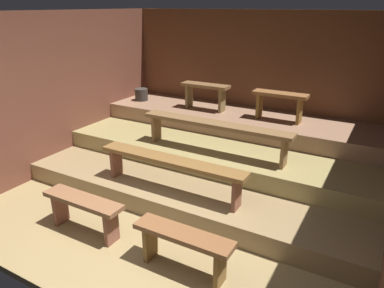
# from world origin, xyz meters

# --- Properties ---
(ground) EXTENTS (5.76, 5.02, 0.08)m
(ground) POSITION_xyz_m (0.00, 2.11, -0.04)
(ground) COLOR #927A4E
(wall_back) EXTENTS (5.76, 0.06, 2.52)m
(wall_back) POSITION_xyz_m (0.00, 4.25, 1.26)
(wall_back) COLOR brown
(wall_back) RESTS_ON ground
(wall_left) EXTENTS (0.06, 5.02, 2.52)m
(wall_left) POSITION_xyz_m (-2.51, 2.11, 1.26)
(wall_left) COLOR brown
(wall_left) RESTS_ON ground
(platform_lower) EXTENTS (4.96, 3.09, 0.27)m
(platform_lower) POSITION_xyz_m (0.00, 2.68, 0.13)
(platform_lower) COLOR #90764F
(platform_lower) RESTS_ON ground
(platform_middle) EXTENTS (4.96, 2.19, 0.27)m
(platform_middle) POSITION_xyz_m (0.00, 3.13, 0.40)
(platform_middle) COLOR #988751
(platform_middle) RESTS_ON platform_lower
(platform_upper) EXTENTS (4.96, 1.18, 0.27)m
(platform_upper) POSITION_xyz_m (0.00, 3.64, 0.67)
(platform_upper) COLOR #946E53
(platform_upper) RESTS_ON platform_middle
(bench_floor_left) EXTENTS (1.08, 0.26, 0.47)m
(bench_floor_left) POSITION_xyz_m (-0.69, 0.51, 0.36)
(bench_floor_left) COLOR brown
(bench_floor_left) RESTS_ON ground
(bench_floor_right) EXTENTS (1.08, 0.26, 0.47)m
(bench_floor_right) POSITION_xyz_m (0.69, 0.51, 0.36)
(bench_floor_right) COLOR brown
(bench_floor_right) RESTS_ON ground
(bench_lower_center) EXTENTS (2.12, 0.26, 0.47)m
(bench_lower_center) POSITION_xyz_m (-0.09, 1.50, 0.66)
(bench_lower_center) COLOR brown
(bench_lower_center) RESTS_ON platform_lower
(bench_middle_center) EXTENTS (2.33, 0.26, 0.47)m
(bench_middle_center) POSITION_xyz_m (0.10, 2.41, 0.93)
(bench_middle_center) COLOR brown
(bench_middle_center) RESTS_ON platform_middle
(bench_upper_left) EXTENTS (0.89, 0.26, 0.47)m
(bench_upper_left) POSITION_xyz_m (-0.68, 3.60, 1.15)
(bench_upper_left) COLOR brown
(bench_upper_left) RESTS_ON platform_upper
(bench_upper_right) EXTENTS (0.89, 0.26, 0.47)m
(bench_upper_right) POSITION_xyz_m (0.68, 3.60, 1.15)
(bench_upper_right) COLOR brown
(bench_upper_right) RESTS_ON platform_upper
(pail_upper) EXTENTS (0.26, 0.26, 0.24)m
(pail_upper) POSITION_xyz_m (-2.11, 3.56, 0.92)
(pail_upper) COLOR #332D28
(pail_upper) RESTS_ON platform_upper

